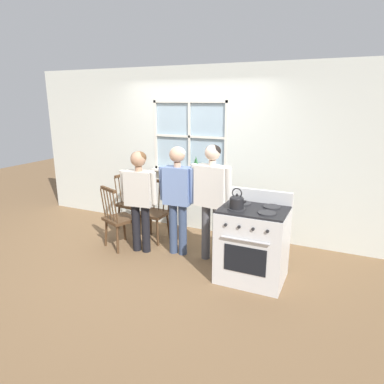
{
  "coord_description": "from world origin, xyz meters",
  "views": [
    {
      "loc": [
        2.28,
        -3.75,
        2.17
      ],
      "look_at": [
        0.47,
        0.19,
        1.0
      ],
      "focal_mm": 32.0,
      "sensor_mm": 36.0,
      "label": 1
    }
  ],
  "objects": [
    {
      "name": "ground_plane",
      "position": [
        0.0,
        0.0,
        0.0
      ],
      "size": [
        16.0,
        16.0,
        0.0
      ],
      "primitive_type": "plane",
      "color": "brown"
    },
    {
      "name": "chair_near_wall",
      "position": [
        -1.03,
        0.92,
        0.44
      ],
      "size": [
        0.46,
        0.47,
        0.95
      ],
      "rotation": [
        0.0,
        0.0,
        1.42
      ],
      "color": "#4C331E",
      "rests_on": "ground_plane"
    },
    {
      "name": "chair_by_window",
      "position": [
        -0.74,
        0.18,
        0.44
      ],
      "size": [
        0.54,
        0.53,
        0.95
      ],
      "rotation": [
        0.0,
        0.0,
        2.74
      ],
      "color": "#4C331E",
      "rests_on": "ground_plane"
    },
    {
      "name": "potted_plant",
      "position": [
        0.02,
        1.31,
        1.1
      ],
      "size": [
        0.14,
        0.14,
        0.28
      ],
      "color": "#935B3D",
      "rests_on": "wall_back"
    },
    {
      "name": "person_elderly_left",
      "position": [
        -0.36,
        0.2,
        0.91
      ],
      "size": [
        0.56,
        0.25,
        1.48
      ],
      "rotation": [
        0.0,
        0.0,
        0.1
      ],
      "color": "black",
      "rests_on": "ground_plane"
    },
    {
      "name": "wall_back",
      "position": [
        0.01,
        1.4,
        1.33
      ],
      "size": [
        6.4,
        0.16,
        2.7
      ],
      "color": "silver",
      "rests_on": "ground_plane"
    },
    {
      "name": "person_teen_center",
      "position": [
        0.17,
        0.35,
        0.95
      ],
      "size": [
        0.54,
        0.24,
        1.56
      ],
      "rotation": [
        0.0,
        0.0,
        0.07
      ],
      "color": "#384766",
      "rests_on": "ground_plane"
    },
    {
      "name": "stove",
      "position": [
        1.33,
        0.07,
        0.47
      ],
      "size": [
        0.8,
        0.68,
        1.08
      ],
      "color": "silver",
      "rests_on": "ground_plane"
    },
    {
      "name": "chair_center_cluster",
      "position": [
        -0.4,
        0.66,
        0.44
      ],
      "size": [
        0.44,
        0.42,
        0.95
      ],
      "rotation": [
        0.0,
        0.0,
        -0.04
      ],
      "color": "#4C331E",
      "rests_on": "ground_plane"
    },
    {
      "name": "person_adult_right",
      "position": [
        0.68,
        0.35,
        0.98
      ],
      "size": [
        0.61,
        0.28,
        1.61
      ],
      "rotation": [
        0.0,
        0.0,
        -0.16
      ],
      "color": "#4C4C51",
      "rests_on": "ground_plane"
    },
    {
      "name": "kettle",
      "position": [
        1.15,
        -0.06,
        1.02
      ],
      "size": [
        0.21,
        0.17,
        0.25
      ],
      "color": "black",
      "rests_on": "stove"
    }
  ]
}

